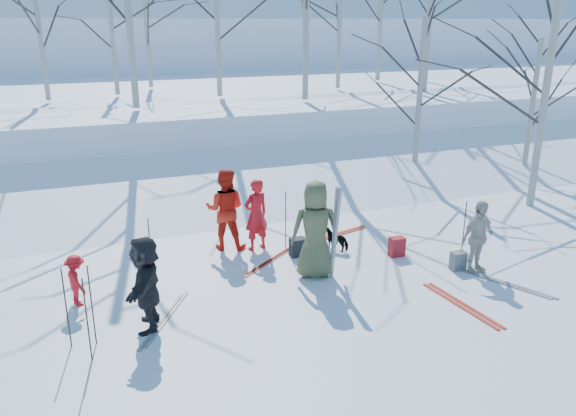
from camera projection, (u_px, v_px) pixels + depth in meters
name	position (u px, v px, depth m)	size (l,w,h in m)	color
ground	(318.00, 299.00, 10.29)	(120.00, 120.00, 0.00)	white
snow_ramp	(219.00, 190.00, 16.42)	(70.00, 9.50, 1.40)	white
snow_plateau	(161.00, 112.00, 24.98)	(70.00, 18.00, 2.20)	white
far_hill	(115.00, 60.00, 43.21)	(90.00, 30.00, 6.00)	white
skier_olive_center	(315.00, 230.00, 10.95)	(0.96, 0.62, 1.96)	#485030
skier_red_north	(256.00, 215.00, 12.31)	(0.59, 0.39, 1.62)	red
skier_redor_behind	(225.00, 209.00, 12.34)	(0.89, 0.69, 1.83)	red
skier_red_seated	(76.00, 280.00, 9.96)	(0.62, 0.35, 0.95)	red
skier_cream_east	(478.00, 237.00, 11.19)	(0.89, 0.37, 1.51)	beige
skier_grey_west	(146.00, 283.00, 9.10)	(1.50, 0.48, 1.61)	black
dog	(337.00, 240.00, 12.44)	(0.26, 0.58, 0.49)	black
upright_ski_left	(334.00, 233.00, 10.85)	(0.07, 0.02, 1.90)	silver
upright_ski_right	(336.00, 233.00, 10.83)	(0.07, 0.02, 1.90)	silver
ski_pair_a	(505.00, 283.00, 10.90)	(0.97, 1.81, 0.02)	silver
ski_pair_b	(462.00, 305.00, 10.06)	(0.36, 1.91, 0.02)	red
ski_pair_c	(165.00, 319.00, 9.58)	(1.16, 1.73, 0.02)	silver
ski_pair_e	(336.00, 235.00, 13.36)	(1.89, 0.69, 0.02)	red
ski_pair_f	(272.00, 260.00, 11.97)	(1.65, 1.29, 0.02)	red
ski_pole_a	(87.00, 320.00, 8.26)	(0.02, 0.02, 1.34)	black
ski_pole_b	(464.00, 232.00, 11.70)	(0.02, 0.02, 1.34)	black
ski_pole_c	(92.00, 305.00, 8.68)	(0.02, 0.02, 1.34)	black
ski_pole_d	(150.00, 251.00, 10.71)	(0.02, 0.02, 1.34)	black
ski_pole_e	(310.00, 216.00, 12.65)	(0.02, 0.02, 1.34)	black
ski_pole_f	(66.00, 308.00, 8.59)	(0.02, 0.02, 1.34)	black
ski_pole_g	(286.00, 220.00, 12.39)	(0.02, 0.02, 1.34)	black
backpack_red	(397.00, 247.00, 12.14)	(0.32, 0.22, 0.42)	maroon
backpack_grey	(458.00, 261.00, 11.47)	(0.30, 0.20, 0.38)	#595D61
backpack_dark	(298.00, 247.00, 12.14)	(0.34, 0.24, 0.40)	black
birch_plateau_c	(430.00, 8.00, 25.94)	(5.10, 5.10, 6.43)	silver
birch_plateau_d	(217.00, 16.00, 20.00)	(4.55, 4.55, 5.65)	silver
birch_plateau_g	(339.00, 29.00, 22.76)	(3.91, 3.91, 4.73)	silver
birch_plateau_h	(112.00, 30.00, 20.62)	(3.90, 3.90, 4.71)	silver
birch_plateau_i	(306.00, 2.00, 18.99)	(5.19, 5.19, 6.56)	silver
birch_plateau_j	(147.00, 29.00, 23.10)	(3.90, 3.90, 4.71)	silver
birch_plateau_l	(39.00, 30.00, 19.06)	(3.91, 3.91, 4.74)	silver
birch_edge_b	(546.00, 88.00, 14.54)	(5.10, 5.10, 6.42)	silver
birch_edge_c	(532.00, 110.00, 17.79)	(3.66, 3.66, 4.37)	silver
birch_edge_e	(419.00, 102.00, 17.14)	(4.10, 4.10, 5.00)	silver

